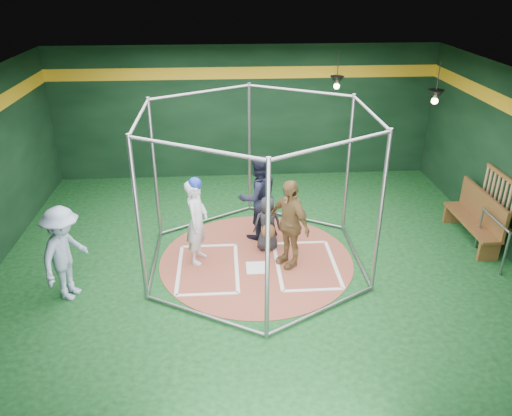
{
  "coord_description": "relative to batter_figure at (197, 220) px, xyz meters",
  "views": [
    {
      "loc": [
        -0.58,
        -8.4,
        5.24
      ],
      "look_at": [
        0.0,
        0.1,
        1.1
      ],
      "focal_mm": 35.0,
      "sensor_mm": 36.0,
      "label": 1
    }
  ],
  "objects": [
    {
      "name": "umpire",
      "position": [
        1.23,
        0.9,
        0.04
      ],
      "size": [
        1.09,
        0.98,
        1.82
      ],
      "primitive_type": "imported",
      "rotation": [
        0.0,
        0.0,
        3.55
      ],
      "color": "black",
      "rests_on": "clay_disc"
    },
    {
      "name": "catcher_figure",
      "position": [
        1.38,
        0.33,
        -0.31
      ],
      "size": [
        0.6,
        0.6,
        1.15
      ],
      "color": "black",
      "rests_on": "clay_disc"
    },
    {
      "name": "pendant_lamp_far",
      "position": [
        5.13,
        1.92,
        1.85
      ],
      "size": [
        0.34,
        0.34,
        0.9
      ],
      "color": "black",
      "rests_on": "room_shell"
    },
    {
      "name": "batting_cage",
      "position": [
        1.13,
        -0.08,
        0.61
      ],
      "size": [
        4.05,
        4.67,
        3.0
      ],
      "color": "gray",
      "rests_on": "ground"
    },
    {
      "name": "visitor_leopard",
      "position": [
        1.74,
        -0.25,
        0.0
      ],
      "size": [
        0.93,
        1.09,
        1.75
      ],
      "primitive_type": "imported",
      "rotation": [
        0.0,
        0.0,
        -0.97
      ],
      "color": "#9D7743",
      "rests_on": "clay_disc"
    },
    {
      "name": "room_shell",
      "position": [
        1.13,
        -0.07,
        0.87
      ],
      "size": [
        10.1,
        9.1,
        3.53
      ],
      "color": "#0C3613",
      "rests_on": "ground"
    },
    {
      "name": "bystander_blue",
      "position": [
        -2.19,
        -1.02,
        -0.03
      ],
      "size": [
        0.96,
        1.25,
        1.72
      ],
      "primitive_type": "imported",
      "rotation": [
        0.0,
        0.0,
        1.25
      ],
      "color": "#91A4C0",
      "rests_on": "ground"
    },
    {
      "name": "steel_railing",
      "position": [
        5.68,
        -0.4,
        -0.28
      ],
      "size": [
        0.05,
        1.06,
        0.92
      ],
      "color": "gray",
      "rests_on": "ground"
    },
    {
      "name": "clay_disc",
      "position": [
        1.13,
        -0.08,
        -0.88
      ],
      "size": [
        3.8,
        3.8,
        0.01
      ],
      "primitive_type": "cylinder",
      "color": "#994A37",
      "rests_on": "ground"
    },
    {
      "name": "pendant_lamp_near",
      "position": [
        3.33,
        3.52,
        1.85
      ],
      "size": [
        0.34,
        0.34,
        0.9
      ],
      "color": "black",
      "rests_on": "room_shell"
    },
    {
      "name": "batter_box_right",
      "position": [
        2.08,
        -0.33,
        -0.87
      ],
      "size": [
        1.17,
        1.77,
        0.01
      ],
      "color": "white",
      "rests_on": "clay_disc"
    },
    {
      "name": "bat_rack",
      "position": [
        6.06,
        0.32,
        0.16
      ],
      "size": [
        0.07,
        1.25,
        0.98
      ],
      "color": "brown",
      "rests_on": "room_shell"
    },
    {
      "name": "dugout_bench",
      "position": [
        5.76,
        0.44,
        -0.34
      ],
      "size": [
        0.43,
        1.85,
        1.08
      ],
      "color": "brown",
      "rests_on": "ground"
    },
    {
      "name": "batter_figure",
      "position": [
        0.0,
        0.0,
        0.0
      ],
      "size": [
        0.55,
        0.7,
        1.76
      ],
      "color": "silver",
      "rests_on": "clay_disc"
    },
    {
      "name": "home_plate",
      "position": [
        1.13,
        -0.38,
        -0.87
      ],
      "size": [
        0.43,
        0.43,
        0.01
      ],
      "primitive_type": "cube",
      "color": "white",
      "rests_on": "clay_disc"
    },
    {
      "name": "batter_box_left",
      "position": [
        0.18,
        -0.33,
        -0.87
      ],
      "size": [
        1.17,
        1.77,
        0.01
      ],
      "color": "white",
      "rests_on": "clay_disc"
    }
  ]
}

